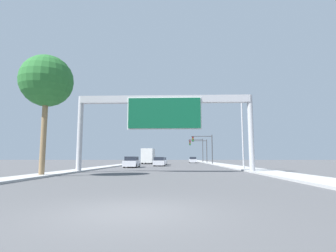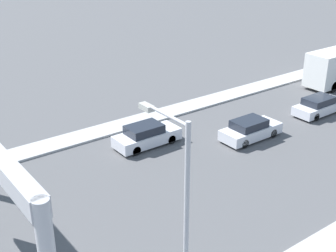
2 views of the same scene
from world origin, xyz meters
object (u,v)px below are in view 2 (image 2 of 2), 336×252
car_near_left (146,136)px  street_lamp_right (180,212)px  car_far_right (319,106)px  car_mid_center (250,130)px

car_near_left → street_lamp_right: bearing=-29.7°
car_near_left → street_lamp_right: (13.52, -7.72, 4.34)m
car_near_left → car_far_right: bearing=76.2°
car_mid_center → car_near_left: bearing=-118.5°
car_near_left → street_lamp_right: size_ratio=0.54×
street_lamp_right → car_mid_center: bearing=125.3°
car_far_right → street_lamp_right: 24.51m
car_near_left → car_mid_center: bearing=61.5°
car_mid_center → car_near_left: (-3.50, -6.44, 0.02)m
car_mid_center → car_near_left: car_near_left is taller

